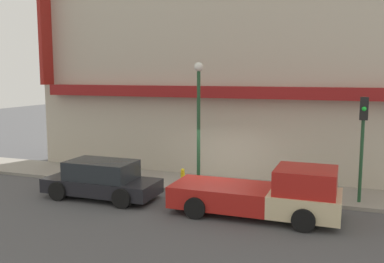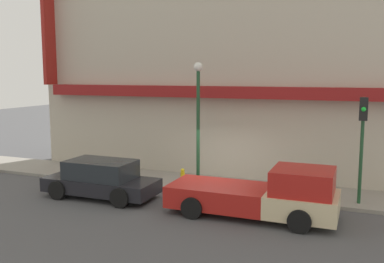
# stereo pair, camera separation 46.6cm
# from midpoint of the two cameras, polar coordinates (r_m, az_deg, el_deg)

# --- Properties ---
(ground_plane) EXTENTS (80.00, 80.00, 0.00)m
(ground_plane) POSITION_cam_midpoint_polar(r_m,az_deg,el_deg) (16.82, 3.22, -8.57)
(ground_plane) COLOR #4C4C4F
(sidewalk) EXTENTS (36.00, 2.72, 0.13)m
(sidewalk) POSITION_cam_midpoint_polar(r_m,az_deg,el_deg) (18.05, 4.61, -7.23)
(sidewalk) COLOR gray
(sidewalk) RESTS_ON ground
(building) EXTENTS (19.80, 3.80, 11.44)m
(building) POSITION_cam_midpoint_polar(r_m,az_deg,el_deg) (20.21, 7.18, 10.47)
(building) COLOR #BCB29E
(building) RESTS_ON ground
(pickup_truck) EXTENTS (5.56, 2.22, 1.73)m
(pickup_truck) POSITION_cam_midpoint_polar(r_m,az_deg,el_deg) (14.43, 10.40, -8.29)
(pickup_truck) COLOR beige
(pickup_truck) RESTS_ON ground
(parked_car) EXTENTS (4.38, 1.98, 1.44)m
(parked_car) POSITION_cam_midpoint_polar(r_m,az_deg,el_deg) (16.79, -11.25, -6.25)
(parked_car) COLOR black
(parked_car) RESTS_ON ground
(fire_hydrant) EXTENTS (0.18, 0.18, 0.66)m
(fire_hydrant) POSITION_cam_midpoint_polar(r_m,az_deg,el_deg) (17.95, -0.51, -5.99)
(fire_hydrant) COLOR yellow
(fire_hydrant) RESTS_ON sidewalk
(street_lamp) EXTENTS (0.36, 0.36, 5.03)m
(street_lamp) POSITION_cam_midpoint_polar(r_m,az_deg,el_deg) (16.97, 1.61, 2.99)
(street_lamp) COLOR #1E4728
(street_lamp) RESTS_ON sidewalk
(traffic_light) EXTENTS (0.28, 0.42, 3.78)m
(traffic_light) POSITION_cam_midpoint_polar(r_m,az_deg,el_deg) (16.03, 22.55, 0.02)
(traffic_light) COLOR #1E4728
(traffic_light) RESTS_ON sidewalk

